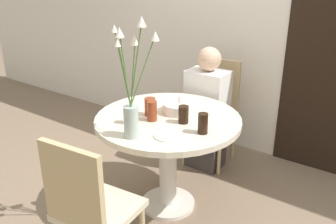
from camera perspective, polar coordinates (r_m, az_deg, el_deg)
The scene contains 14 objects.
ground_plane at distance 2.98m, azimuth 0.00°, elevation -13.89°, with size 16.00×16.00×0.00m, color #7A6651.
wall_back at distance 3.52m, azimuth 12.11°, elevation 14.40°, with size 8.00×0.05×2.60m.
dining_table at distance 2.67m, azimuth 0.00°, elevation -3.71°, with size 1.02×1.02×0.73m.
chair_left_flank at distance 3.40m, azimuth 7.02°, elevation 1.06°, with size 0.44×0.44×0.94m.
chair_far_back at distance 2.11m, azimuth -11.94°, elevation -13.76°, with size 0.43×0.43×0.94m.
birthday_cake at distance 2.69m, azimuth 1.68°, elevation 0.70°, with size 0.24×0.24×0.12m.
flower_vase at distance 2.24m, azimuth -5.53°, elevation 2.54°, with size 0.21×0.28×0.74m.
side_plate at distance 2.33m, azimuth -0.06°, elevation -3.63°, with size 0.17×0.17×0.01m.
drink_glass_0 at distance 2.54m, azimuth -2.44°, elevation 0.16°, with size 0.07×0.07×0.14m.
drink_glass_1 at distance 2.50m, azimuth -5.63°, elevation -0.38°, with size 0.06×0.06×0.13m.
drink_glass_2 at distance 2.62m, azimuth -2.76°, elevation 0.79°, with size 0.08×0.08×0.13m.
drink_glass_3 at distance 2.36m, azimuth 5.34°, elevation -1.75°, with size 0.06×0.06×0.13m.
drink_glass_4 at distance 2.50m, azimuth 2.38°, elevation -0.38°, with size 0.07×0.07×0.12m.
person_woman at distance 3.27m, azimuth 5.93°, elevation -0.15°, with size 0.34×0.24×1.10m.
Camera 1 is at (1.38, -1.96, 1.77)m, focal length 40.00 mm.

